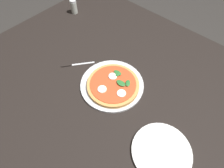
{
  "coord_description": "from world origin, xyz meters",
  "views": [
    {
      "loc": [
        0.32,
        -0.43,
        1.49
      ],
      "look_at": [
        -0.03,
        -0.04,
        0.75
      ],
      "focal_mm": 30.12,
      "sensor_mm": 36.0,
      "label": 1
    }
  ],
  "objects_px": {
    "pepper_shaker": "(74,7)",
    "serving_tray": "(112,84)",
    "knife": "(74,65)",
    "dining_table": "(122,93)",
    "pizza": "(113,85)",
    "plate_white": "(161,152)"
  },
  "relations": [
    {
      "from": "pepper_shaker",
      "to": "serving_tray",
      "type": "bearing_deg",
      "value": -25.31
    },
    {
      "from": "serving_tray",
      "to": "plate_white",
      "type": "distance_m",
      "value": 0.37
    },
    {
      "from": "pizza",
      "to": "plate_white",
      "type": "height_order",
      "value": "pizza"
    },
    {
      "from": "dining_table",
      "to": "serving_tray",
      "type": "bearing_deg",
      "value": -132.96
    },
    {
      "from": "pepper_shaker",
      "to": "plate_white",
      "type": "bearing_deg",
      "value": -22.31
    },
    {
      "from": "dining_table",
      "to": "serving_tray",
      "type": "relative_size",
      "value": 5.19
    },
    {
      "from": "pepper_shaker",
      "to": "pizza",
      "type": "bearing_deg",
      "value": -25.31
    },
    {
      "from": "dining_table",
      "to": "knife",
      "type": "bearing_deg",
      "value": -164.49
    },
    {
      "from": "dining_table",
      "to": "plate_white",
      "type": "distance_m",
      "value": 0.36
    },
    {
      "from": "dining_table",
      "to": "pepper_shaker",
      "type": "xyz_separation_m",
      "value": [
        -0.62,
        0.24,
        0.12
      ]
    },
    {
      "from": "knife",
      "to": "plate_white",
      "type": "bearing_deg",
      "value": -6.76
    },
    {
      "from": "serving_tray",
      "to": "pizza",
      "type": "relative_size",
      "value": 1.23
    },
    {
      "from": "plate_white",
      "to": "pepper_shaker",
      "type": "distance_m",
      "value": 1.02
    },
    {
      "from": "serving_tray",
      "to": "pizza",
      "type": "height_order",
      "value": "pizza"
    },
    {
      "from": "plate_white",
      "to": "pepper_shaker",
      "type": "relative_size",
      "value": 2.64
    },
    {
      "from": "dining_table",
      "to": "pizza",
      "type": "relative_size",
      "value": 6.41
    },
    {
      "from": "serving_tray",
      "to": "pepper_shaker",
      "type": "distance_m",
      "value": 0.65
    },
    {
      "from": "knife",
      "to": "pepper_shaker",
      "type": "xyz_separation_m",
      "value": [
        -0.35,
        0.32,
        0.04
      ]
    },
    {
      "from": "dining_table",
      "to": "pepper_shaker",
      "type": "bearing_deg",
      "value": 158.83
    },
    {
      "from": "pizza",
      "to": "knife",
      "type": "distance_m",
      "value": 0.25
    },
    {
      "from": "pizza",
      "to": "knife",
      "type": "relative_size",
      "value": 1.72
    },
    {
      "from": "knife",
      "to": "pepper_shaker",
      "type": "bearing_deg",
      "value": 137.78
    }
  ]
}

